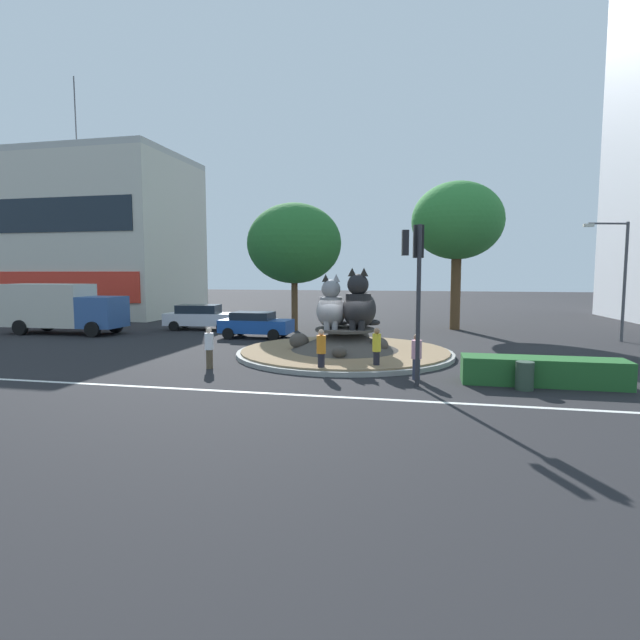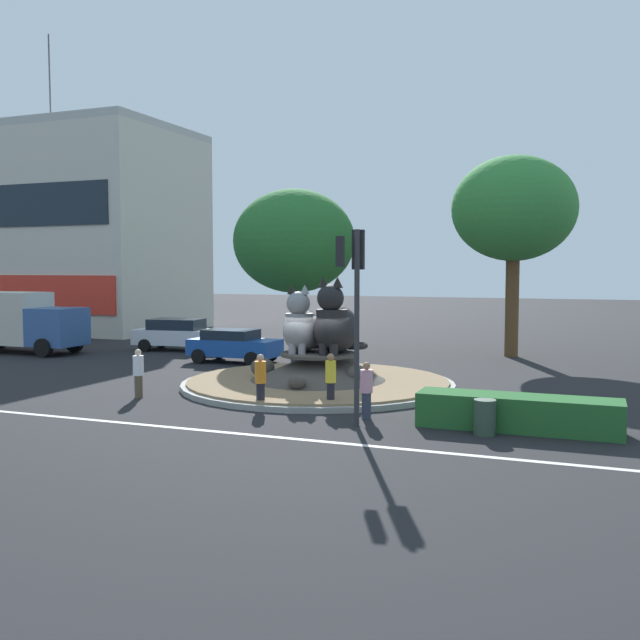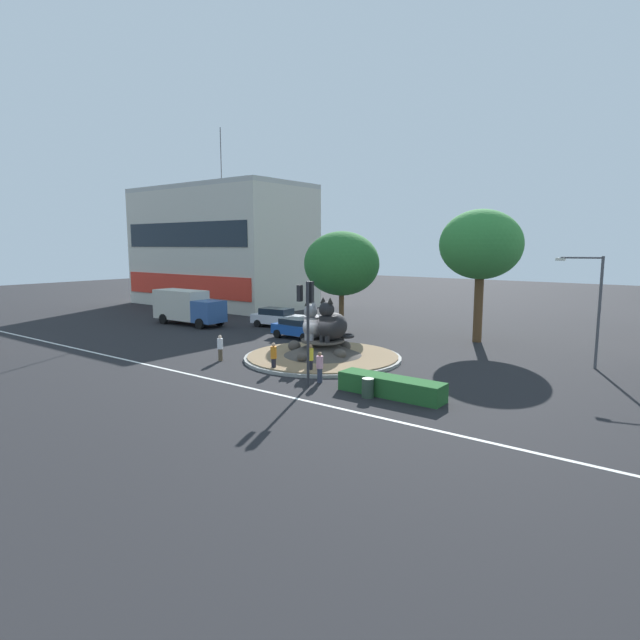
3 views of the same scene
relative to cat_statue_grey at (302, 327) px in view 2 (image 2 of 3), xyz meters
name	(u,v)px [view 2 (image 2 of 3)]	position (x,y,z in m)	size (l,w,h in m)	color
ground_plane	(318,387)	(0.60, 0.06, -2.10)	(160.00, 160.00, 0.00)	black
lane_centreline	(213,431)	(0.60, -7.44, -2.10)	(112.00, 0.20, 0.01)	silver
roundabout_island	(318,374)	(0.60, 0.06, -1.66)	(9.67, 9.67, 1.22)	gray
cat_statue_grey	(302,327)	(0.00, 0.00, 0.00)	(1.65, 2.62, 2.42)	gray
cat_statue_black	(335,325)	(1.25, 0.10, 0.10)	(1.64, 2.65, 2.70)	black
traffic_light_mast	(354,283)	(3.79, -5.44, 1.71)	(0.71, 0.62, 5.22)	#2D2D33
shophouse_block	(43,232)	(-26.68, 16.70, 4.66)	(21.24, 10.84, 19.27)	beige
clipped_hedge_strip	(518,413)	(7.95, -4.44, -1.65)	(5.17, 1.20, 0.90)	#235B28
broadleaf_tree_behind_island	(294,241)	(-4.02, 8.70, 3.42)	(5.93, 5.93, 8.05)	brown
second_tree_near_tower	(514,210)	(6.05, 11.49, 4.86)	(5.82, 5.82, 9.49)	brown
pedestrian_pink_shirt	(366,389)	(3.84, -4.51, -1.27)	(0.35, 0.35, 1.59)	#33384C
pedestrian_yellow_shirt	(331,379)	(2.36, -3.39, -1.23)	(0.32, 0.32, 1.65)	black
pedestrian_orange_shirt	(260,380)	(0.42, -4.23, -1.24)	(0.34, 0.34, 1.64)	black
pedestrian_white_shirt	(138,372)	(-4.01, -4.14, -1.26)	(0.34, 0.34, 1.60)	brown
sedan_on_far_lane	(180,334)	(-10.08, 7.93, -1.25)	(4.87, 2.54, 1.62)	silver
hatchback_near_shophouse	(234,345)	(-5.27, 4.76, -1.31)	(4.04, 2.08, 1.48)	#19479E
delivery_box_truck	(12,320)	(-17.41, 4.18, -0.49)	(7.33, 2.59, 3.02)	#335693
litter_bin	(485,417)	(7.22, -5.30, -1.65)	(0.56, 0.56, 0.90)	#2D4233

